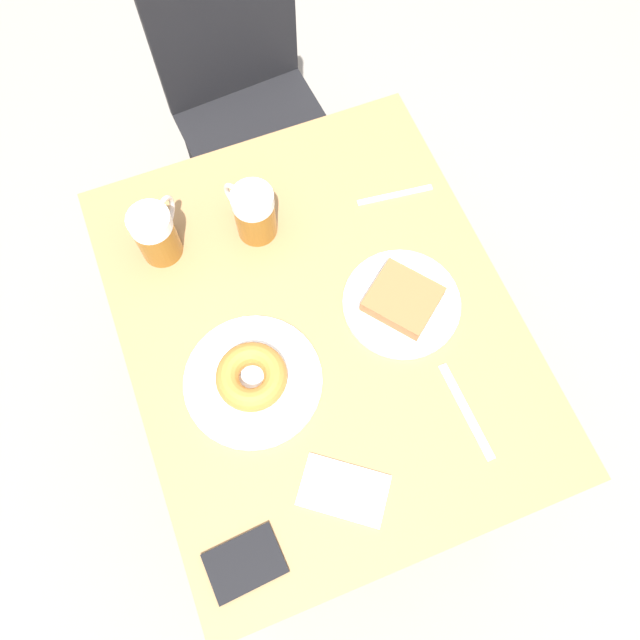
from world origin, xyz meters
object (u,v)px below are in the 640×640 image
fork (395,195)px  knife (466,411)px  plate_with_donut (252,379)px  beer_mug_left (254,212)px  chair (242,86)px  napkin_folded (344,490)px  plate_with_cake (402,301)px  beer_mug_center (156,233)px  passport_near_edge (245,563)px

fork → knife: bearing=-98.0°
plate_with_donut → beer_mug_left: bearing=69.8°
chair → napkin_folded: size_ratio=5.17×
plate_with_cake → fork: plate_with_cake is taller
plate_with_cake → fork: bearing=69.0°
beer_mug_left → chair: bearing=76.8°
beer_mug_center → napkin_folded: (0.16, -0.58, -0.06)m
chair → fork: size_ratio=5.59×
plate_with_donut → beer_mug_center: (-0.08, 0.33, 0.04)m
beer_mug_center → fork: (0.49, -0.06, -0.06)m
napkin_folded → chair: bearing=81.7°
napkin_folded → fork: same height
knife → plate_with_donut: bearing=150.5°
plate_with_cake → beer_mug_center: (-0.40, 0.29, 0.05)m
napkin_folded → passport_near_edge: bearing=-165.9°
plate_with_donut → napkin_folded: size_ratio=1.47×
napkin_folded → knife: size_ratio=0.91×
plate_with_donut → beer_mug_left: beer_mug_left is taller
beer_mug_center → plate_with_cake: bearing=-35.8°
chair → knife: 1.11m
beer_mug_center → chair: bearing=59.4°
beer_mug_center → fork: beer_mug_center is taller
beer_mug_center → beer_mug_left: bearing=-7.3°
fork → plate_with_cake: bearing=-111.0°
napkin_folded → knife: napkin_folded is taller
beer_mug_center → passport_near_edge: (-0.04, -0.63, -0.06)m
plate_with_cake → beer_mug_left: 0.34m
plate_with_donut → beer_mug_left: size_ratio=2.06×
plate_with_cake → napkin_folded: 0.38m
chair → knife: size_ratio=4.73×
beer_mug_left → napkin_folded: size_ratio=0.71×
fork → beer_mug_center: bearing=173.6°
napkin_folded → fork: 0.62m
chair → plate_with_donut: size_ratio=3.53×
beer_mug_left → fork: 0.31m
fork → passport_near_edge: size_ratio=1.25×
plate_with_donut → beer_mug_left: (0.11, 0.31, 0.04)m
chair → passport_near_edge: 1.26m
plate_with_cake → passport_near_edge: size_ratio=1.76×
chair → knife: (0.10, -1.08, 0.23)m
knife → passport_near_edge: bearing=-167.9°
fork → knife: size_ratio=0.85×
chair → napkin_folded: bearing=-102.9°
plate_with_donut → plate_with_cake: bearing=7.6°
plate_with_cake → plate_with_donut: bearing=-172.4°
beer_mug_center → fork: bearing=-6.4°
beer_mug_center → passport_near_edge: beer_mug_center is taller
beer_mug_center → passport_near_edge: size_ratio=0.96×
plate_with_donut → fork: plate_with_donut is taller
beer_mug_center → napkin_folded: beer_mug_center is taller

